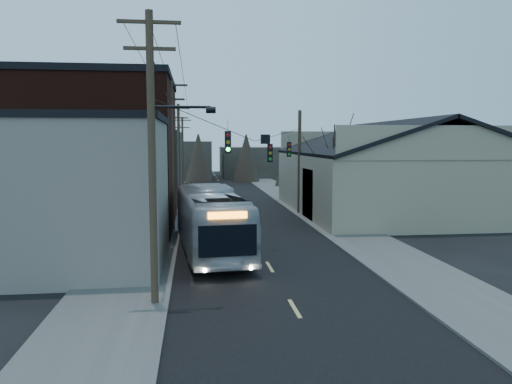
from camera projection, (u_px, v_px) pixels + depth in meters
ground at (307, 330)px, 15.90m from camera, size 160.00×160.00×0.00m
road_surface at (234, 207)px, 45.52m from camera, size 9.00×110.00×0.02m
sidewalk_left at (162, 208)px, 44.73m from camera, size 4.00×110.00×0.12m
sidewalk_right at (304, 205)px, 46.30m from camera, size 4.00×110.00×0.12m
building_clapboard at (77, 195)px, 23.35m from camera, size 8.00×8.00×7.00m
building_brick at (99, 156)px, 33.94m from camera, size 10.00×12.00×10.00m
building_left_far at (135, 166)px, 49.95m from camera, size 9.00×14.00×7.00m
warehouse at (393, 181)px, 41.88m from camera, size 16.16×20.60×7.73m
building_far_left at (179, 160)px, 79.06m from camera, size 10.00×12.00×6.00m
building_far_right at (256, 162)px, 85.62m from camera, size 12.00×14.00×5.00m
bare_tree at (334, 174)px, 36.07m from camera, size 0.40×0.40×7.20m
utility_lines at (200, 155)px, 38.86m from camera, size 11.24×45.28×10.50m
bus at (211, 220)px, 27.11m from camera, size 3.98×12.62×3.46m
parked_car at (199, 199)px, 45.07m from camera, size 1.72×4.72×1.55m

